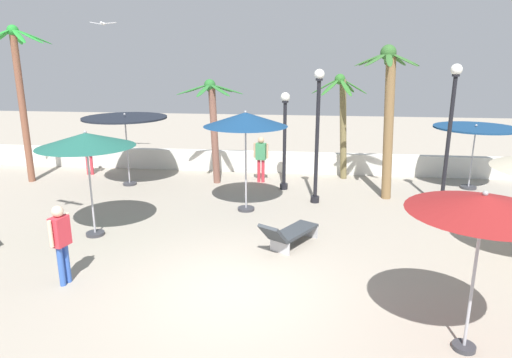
% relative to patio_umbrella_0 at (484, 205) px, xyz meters
% --- Properties ---
extents(ground_plane, '(56.00, 56.00, 0.00)m').
position_rel_patio_umbrella_0_xyz_m(ground_plane, '(-3.96, 1.49, -2.45)').
color(ground_plane, '#9E9384').
extents(boundary_wall, '(25.20, 0.30, 0.83)m').
position_rel_patio_umbrella_0_xyz_m(boundary_wall, '(-3.96, 11.11, -2.03)').
color(boundary_wall, silver).
rests_on(boundary_wall, ground_plane).
extents(patio_umbrella_0, '(2.24, 2.24, 2.67)m').
position_rel_patio_umbrella_0_xyz_m(patio_umbrella_0, '(0.00, 0.00, 0.00)').
color(patio_umbrella_0, '#333338').
rests_on(patio_umbrella_0, ground_plane).
extents(patio_umbrella_1, '(2.81, 2.81, 2.30)m').
position_rel_patio_umbrella_0_xyz_m(patio_umbrella_1, '(3.13, 9.58, -0.38)').
color(patio_umbrella_1, '#333338').
rests_on(patio_umbrella_1, ground_plane).
extents(patio_umbrella_2, '(2.48, 2.48, 3.04)m').
position_rel_patio_umbrella_0_xyz_m(patio_umbrella_2, '(-4.44, 6.31, 0.32)').
color(patio_umbrella_2, '#333338').
rests_on(patio_umbrella_2, ground_plane).
extents(patio_umbrella_3, '(2.95, 2.95, 2.62)m').
position_rel_patio_umbrella_0_xyz_m(patio_umbrella_3, '(-9.08, 8.59, -0.09)').
color(patio_umbrella_3, '#333338').
rests_on(patio_umbrella_3, ground_plane).
extents(patio_umbrella_5, '(2.43, 2.43, 2.78)m').
position_rel_patio_umbrella_0_xyz_m(patio_umbrella_5, '(-8.12, 3.85, 0.08)').
color(patio_umbrella_5, '#333338').
rests_on(patio_umbrella_5, ground_plane).
extents(palm_tree_0, '(2.35, 2.37, 3.79)m').
position_rel_patio_umbrella_0_xyz_m(palm_tree_0, '(-6.06, 9.27, 0.06)').
color(palm_tree_0, brown).
rests_on(palm_tree_0, ground_plane).
extents(palm_tree_1, '(2.09, 1.98, 3.95)m').
position_rel_patio_umbrella_0_xyz_m(palm_tree_1, '(-1.40, 10.44, 0.09)').
color(palm_tree_1, brown).
rests_on(palm_tree_1, ground_plane).
extents(palm_tree_2, '(2.03, 2.03, 4.92)m').
position_rel_patio_umbrella_0_xyz_m(palm_tree_2, '(-0.13, 8.06, 0.63)').
color(palm_tree_2, olive).
rests_on(palm_tree_2, ground_plane).
extents(palm_tree_3, '(2.48, 2.42, 5.62)m').
position_rel_patio_umbrella_0_xyz_m(palm_tree_3, '(-12.92, 8.62, 1.15)').
color(palm_tree_3, brown).
rests_on(palm_tree_3, ground_plane).
extents(lamp_post_0, '(0.31, 0.31, 4.20)m').
position_rel_patio_umbrella_0_xyz_m(lamp_post_0, '(-2.34, 7.33, -0.11)').
color(lamp_post_0, black).
rests_on(lamp_post_0, ground_plane).
extents(lamp_post_1, '(0.33, 0.33, 4.36)m').
position_rel_patio_umbrella_0_xyz_m(lamp_post_1, '(1.57, 7.27, 0.06)').
color(lamp_post_1, black).
rests_on(lamp_post_1, ground_plane).
extents(lamp_post_2, '(0.31, 0.31, 3.39)m').
position_rel_patio_umbrella_0_xyz_m(lamp_post_2, '(-3.42, 8.71, -0.54)').
color(lamp_post_2, black).
rests_on(lamp_post_2, ground_plane).
extents(lounge_chair_1, '(1.44, 1.90, 0.84)m').
position_rel_patio_umbrella_0_xyz_m(lounge_chair_1, '(-3.00, 3.67, -2.06)').
color(lounge_chair_1, '#B7B7BC').
rests_on(lounge_chair_1, ground_plane).
extents(guest_0, '(0.32, 0.55, 1.71)m').
position_rel_patio_umbrella_0_xyz_m(guest_0, '(-7.51, 1.29, -1.41)').
color(guest_0, '#3359B2').
rests_on(guest_0, ground_plane).
extents(guest_1, '(0.56, 0.25, 1.52)m').
position_rel_patio_umbrella_0_xyz_m(guest_1, '(-11.22, 9.83, -1.54)').
color(guest_1, '#D8333F').
rests_on(guest_1, ground_plane).
extents(guest_3, '(0.56, 0.29, 1.71)m').
position_rel_patio_umbrella_0_xyz_m(guest_3, '(-4.33, 9.54, -1.41)').
color(guest_3, '#D8333F').
rests_on(guest_3, ground_plane).
extents(seagull_1, '(1.16, 0.38, 0.14)m').
position_rel_patio_umbrella_0_xyz_m(seagull_1, '(-11.19, 12.09, 3.42)').
color(seagull_1, white).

